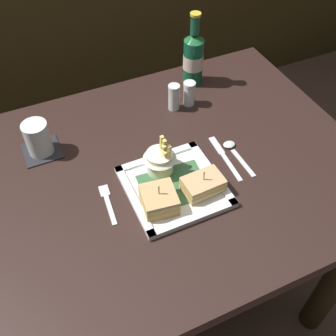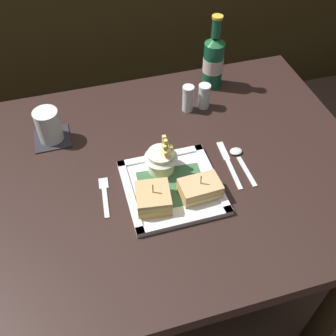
{
  "view_description": "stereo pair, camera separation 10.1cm",
  "coord_description": "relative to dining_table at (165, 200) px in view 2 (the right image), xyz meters",
  "views": [
    {
      "loc": [
        -0.28,
        -0.66,
        1.55
      ],
      "look_at": [
        -0.0,
        -0.04,
        0.8
      ],
      "focal_mm": 42.72,
      "sensor_mm": 36.0,
      "label": 1
    },
    {
      "loc": [
        -0.19,
        -0.69,
        1.55
      ],
      "look_at": [
        -0.0,
        -0.04,
        0.8
      ],
      "focal_mm": 42.72,
      "sensor_mm": 36.0,
      "label": 2
    }
  ],
  "objects": [
    {
      "name": "water_glass",
      "position": [
        -0.28,
        0.2,
        0.19
      ],
      "size": [
        0.07,
        0.07,
        0.1
      ],
      "color": "silver",
      "rests_on": "dining_table"
    },
    {
      "name": "sandwich_half_right",
      "position": [
        0.06,
        -0.12,
        0.17
      ],
      "size": [
        0.1,
        0.07,
        0.07
      ],
      "color": "tan",
      "rests_on": "square_plate"
    },
    {
      "name": "ground_plane",
      "position": [
        0.0,
        0.0,
        -0.62
      ],
      "size": [
        6.0,
        6.0,
        0.0
      ],
      "primitive_type": "plane",
      "color": "brown"
    },
    {
      "name": "knife",
      "position": [
        0.17,
        -0.03,
        0.14
      ],
      "size": [
        0.02,
        0.18,
        0.0
      ],
      "color": "silver",
      "rests_on": "dining_table"
    },
    {
      "name": "dining_table",
      "position": [
        0.0,
        0.0,
        0.0
      ],
      "size": [
        1.1,
        0.83,
        0.76
      ],
      "color": "black",
      "rests_on": "ground_plane"
    },
    {
      "name": "salt_shaker",
      "position": [
        0.14,
        0.22,
        0.18
      ],
      "size": [
        0.04,
        0.04,
        0.08
      ],
      "color": "silver",
      "rests_on": "dining_table"
    },
    {
      "name": "beer_bottle",
      "position": [
        0.25,
        0.32,
        0.23
      ],
      "size": [
        0.06,
        0.06,
        0.24
      ],
      "color": "#125336",
      "rests_on": "dining_table"
    },
    {
      "name": "fries_cup",
      "position": [
        -0.01,
        -0.01,
        0.2
      ],
      "size": [
        0.09,
        0.09,
        0.11
      ],
      "color": "#EEEACA",
      "rests_on": "square_plate"
    },
    {
      "name": "spoon",
      "position": [
        0.21,
        -0.02,
        0.15
      ],
      "size": [
        0.03,
        0.14,
        0.01
      ],
      "color": "silver",
      "rests_on": "dining_table"
    },
    {
      "name": "sandwich_half_left",
      "position": [
        -0.06,
        -0.12,
        0.18
      ],
      "size": [
        0.09,
        0.09,
        0.08
      ],
      "color": "tan",
      "rests_on": "square_plate"
    },
    {
      "name": "pepper_shaker",
      "position": [
        0.19,
        0.22,
        0.18
      ],
      "size": [
        0.04,
        0.04,
        0.08
      ],
      "color": "silver",
      "rests_on": "dining_table"
    },
    {
      "name": "drink_coaster",
      "position": [
        -0.28,
        0.2,
        0.14
      ],
      "size": [
        0.1,
        0.1,
        0.0
      ],
      "primitive_type": "cube",
      "color": "#242227",
      "rests_on": "dining_table"
    },
    {
      "name": "fork",
      "position": [
        -0.17,
        -0.05,
        0.14
      ],
      "size": [
        0.03,
        0.13,
        0.0
      ],
      "color": "silver",
      "rests_on": "dining_table"
    },
    {
      "name": "square_plate",
      "position": [
        -0.0,
        -0.08,
        0.15
      ],
      "size": [
        0.24,
        0.24,
        0.02
      ],
      "color": "white",
      "rests_on": "dining_table"
    }
  ]
}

